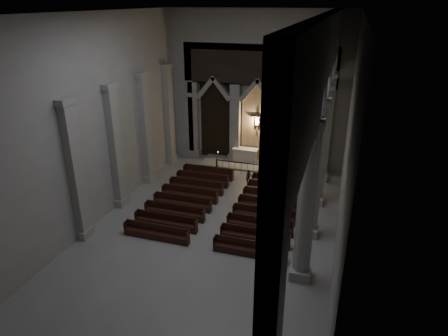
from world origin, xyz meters
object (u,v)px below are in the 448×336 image
object	(u,v)px
candle_stand_left	(218,164)
candle_stand_right	(283,170)
altar	(245,155)
worshipper	(249,178)
pews	(225,206)
altar_rail	(247,167)

from	to	relation	value
candle_stand_left	candle_stand_right	distance (m)	5.26
candle_stand_right	altar	bearing A→B (deg)	154.32
candle_stand_right	worshipper	xyz separation A→B (m)	(-2.13, -2.57, 0.21)
altar	candle_stand_right	size ratio (longest dim) A/B	1.50
altar	candle_stand_left	xyz separation A→B (m)	(-1.77, -1.83, -0.30)
candle_stand_right	pews	xyz separation A→B (m)	(-2.68, -6.61, -0.09)
candle_stand_left	candle_stand_right	world-z (taller)	candle_stand_left
altar_rail	candle_stand_left	bearing A→B (deg)	166.68
altar	altar_rail	world-z (taller)	altar
pews	candle_stand_left	bearing A→B (deg)	111.81
altar_rail	candle_stand_right	size ratio (longest dim) A/B	3.64
altar_rail	candle_stand_left	xyz separation A→B (m)	(-2.58, 0.61, -0.28)
altar	worshipper	distance (m)	4.46
pews	worshipper	distance (m)	4.08
worshipper	altar	bearing A→B (deg)	116.81
pews	worshipper	bearing A→B (deg)	82.29
candle_stand_left	altar_rail	bearing A→B (deg)	-13.32
candle_stand_right	pews	size ratio (longest dim) A/B	0.15
altar_rail	worshipper	xyz separation A→B (m)	(0.55, -1.81, -0.07)
altar_rail	pews	bearing A→B (deg)	-90.00
candle_stand_left	altar	bearing A→B (deg)	45.92
altar	pews	distance (m)	8.33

